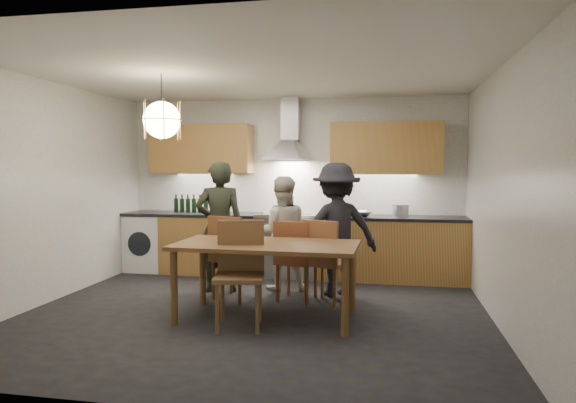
% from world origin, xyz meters
% --- Properties ---
extents(ground, '(5.00, 5.00, 0.00)m').
position_xyz_m(ground, '(0.00, 0.00, 0.00)').
color(ground, black).
rests_on(ground, ground).
extents(room_shell, '(5.02, 4.52, 2.61)m').
position_xyz_m(room_shell, '(0.00, 0.00, 1.71)').
color(room_shell, white).
rests_on(room_shell, ground).
extents(counter_run, '(5.00, 0.62, 0.90)m').
position_xyz_m(counter_run, '(0.02, 1.95, 0.45)').
color(counter_run, '#B98947').
rests_on(counter_run, ground).
extents(range_stove, '(0.90, 0.60, 0.92)m').
position_xyz_m(range_stove, '(0.00, 1.94, 0.44)').
color(range_stove, silver).
rests_on(range_stove, ground).
extents(wall_fixtures, '(4.30, 0.54, 1.10)m').
position_xyz_m(wall_fixtures, '(0.00, 2.07, 1.87)').
color(wall_fixtures, tan).
rests_on(wall_fixtures, ground).
extents(pendant_lamp, '(0.43, 0.43, 0.70)m').
position_xyz_m(pendant_lamp, '(-1.00, -0.10, 2.10)').
color(pendant_lamp, black).
rests_on(pendant_lamp, ground).
extents(dining_table, '(1.92, 0.99, 0.80)m').
position_xyz_m(dining_table, '(0.17, -0.16, 0.71)').
color(dining_table, brown).
rests_on(dining_table, ground).
extents(chair_back_left, '(0.57, 0.57, 1.02)m').
position_xyz_m(chair_back_left, '(-0.42, 0.46, 0.58)').
color(chair_back_left, brown).
rests_on(chair_back_left, ground).
extents(chair_back_mid, '(0.51, 0.51, 0.96)m').
position_xyz_m(chair_back_mid, '(0.34, 0.56, 0.55)').
color(chair_back_mid, brown).
rests_on(chair_back_mid, ground).
extents(chair_back_right, '(0.59, 0.59, 0.99)m').
position_xyz_m(chair_back_right, '(0.70, 0.47, 0.57)').
color(chair_back_right, brown).
rests_on(chair_back_right, ground).
extents(chair_front, '(0.56, 0.56, 1.05)m').
position_xyz_m(chair_front, '(-0.04, -0.42, 0.60)').
color(chair_front, brown).
rests_on(chair_front, ground).
extents(person_left, '(0.70, 0.57, 1.67)m').
position_xyz_m(person_left, '(-0.69, 0.88, 0.83)').
color(person_left, black).
rests_on(person_left, ground).
extents(person_mid, '(0.83, 0.71, 1.47)m').
position_xyz_m(person_mid, '(0.06, 1.14, 0.74)').
color(person_mid, beige).
rests_on(person_mid, ground).
extents(person_right, '(1.21, 0.97, 1.64)m').
position_xyz_m(person_right, '(0.79, 0.97, 0.82)').
color(person_right, black).
rests_on(person_right, ground).
extents(mixing_bowl, '(0.39, 0.39, 0.08)m').
position_xyz_m(mixing_bowl, '(1.04, 1.88, 0.94)').
color(mixing_bowl, '#ABABAF').
rests_on(mixing_bowl, counter_run).
extents(stock_pot, '(0.25, 0.25, 0.16)m').
position_xyz_m(stock_pot, '(1.59, 1.99, 0.98)').
color(stock_pot, '#B4B4B8').
rests_on(stock_pot, counter_run).
extents(wine_bottles, '(0.54, 0.06, 0.27)m').
position_xyz_m(wine_bottles, '(-1.52, 2.00, 1.03)').
color(wine_bottles, black).
rests_on(wine_bottles, counter_run).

